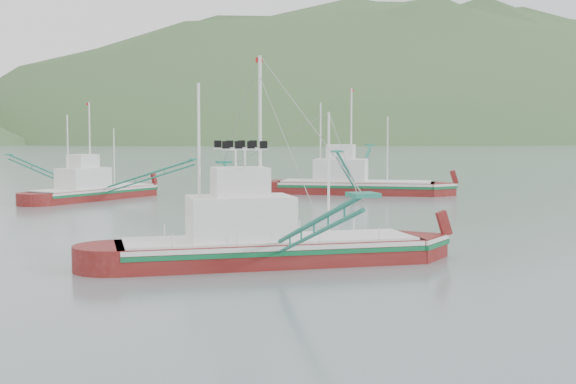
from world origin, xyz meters
name	(u,v)px	position (x,y,z in m)	size (l,w,h in m)	color
ground	(328,266)	(0.00, 0.00, 0.00)	(1200.00, 1200.00, 0.00)	slate
main_boat	(265,232)	(-2.74, 1.54, 1.59)	(15.40, 27.33, 11.08)	#64110F
bg_boat_far	(93,177)	(-7.18, 42.02, 2.14)	(19.02, 21.62, 9.98)	#64110F
bg_boat_right	(355,170)	(19.06, 39.75, 2.47)	(19.35, 26.73, 11.76)	#64110F
headland_right	(422,140)	(240.00, 430.00, 0.00)	(684.00, 432.00, 306.00)	#395B2F
ridge_distant	(75,139)	(30.00, 560.00, 0.00)	(960.00, 400.00, 240.00)	slate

